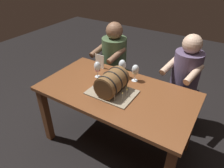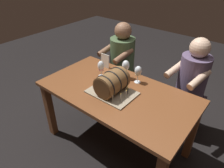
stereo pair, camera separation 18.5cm
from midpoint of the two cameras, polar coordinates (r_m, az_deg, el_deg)
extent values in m
plane|color=black|center=(2.43, 3.40, -16.17)|extent=(8.00, 8.00, 0.00)
cube|color=brown|center=(1.95, 4.07, -2.41)|extent=(1.49, 0.80, 0.03)
cube|color=brown|center=(2.38, -14.92, -7.17)|extent=(0.07, 0.07, 0.69)
cube|color=brown|center=(2.73, -3.69, -0.20)|extent=(0.07, 0.07, 0.69)
cube|color=brown|center=(2.24, 23.83, -12.27)|extent=(0.07, 0.07, 0.69)
cube|color=gray|center=(1.91, 2.78, -2.47)|extent=(0.43, 0.31, 0.01)
cylinder|color=brown|center=(1.84, 2.88, 0.35)|extent=(0.21, 0.29, 0.21)
cylinder|color=#46301B|center=(1.75, 0.02, -1.63)|extent=(0.18, 0.00, 0.18)
cylinder|color=#46301B|center=(1.95, 5.44, 2.13)|extent=(0.18, 0.00, 0.18)
torus|color=black|center=(1.78, 1.00, -0.95)|extent=(0.23, 0.01, 0.23)
torus|color=black|center=(1.84, 2.88, 0.35)|extent=(0.23, 0.01, 0.23)
torus|color=black|center=(1.91, 4.62, 1.57)|extent=(0.23, 0.01, 0.23)
cylinder|color=silver|center=(1.83, 6.86, -2.94)|extent=(0.01, 0.01, 0.07)
sphere|color=#F9C64C|center=(1.81, 6.94, -1.94)|extent=(0.01, 0.01, 0.01)
cylinder|color=black|center=(1.87, 7.28, -2.12)|extent=(0.01, 0.01, 0.06)
sphere|color=#F9C64C|center=(1.85, 7.36, -1.23)|extent=(0.01, 0.01, 0.01)
cylinder|color=#EAD666|center=(1.92, 7.06, -1.15)|extent=(0.01, 0.01, 0.06)
sphere|color=#F9C64C|center=(1.90, 7.13, -0.23)|extent=(0.01, 0.01, 0.01)
cylinder|color=silver|center=(1.95, 6.30, -0.18)|extent=(0.01, 0.01, 0.07)
sphere|color=#F9C64C|center=(1.93, 6.38, 0.88)|extent=(0.01, 0.01, 0.01)
cylinder|color=#EAD666|center=(1.99, 5.03, 0.33)|extent=(0.01, 0.01, 0.06)
sphere|color=#F9C64C|center=(1.97, 5.08, 1.22)|extent=(0.01, 0.01, 0.01)
cylinder|color=silver|center=(2.00, 3.54, 0.72)|extent=(0.01, 0.01, 0.06)
sphere|color=#F9C64C|center=(1.98, 3.58, 1.64)|extent=(0.01, 0.01, 0.01)
cylinder|color=silver|center=(2.00, 1.79, 0.84)|extent=(0.01, 0.01, 0.07)
sphere|color=#F9C64C|center=(1.98, 1.81, 1.84)|extent=(0.01, 0.01, 0.01)
cylinder|color=black|center=(1.99, 0.19, 0.39)|extent=(0.01, 0.01, 0.06)
sphere|color=#F9C64C|center=(1.97, 0.19, 1.25)|extent=(0.01, 0.01, 0.01)
cylinder|color=black|center=(1.94, -1.14, -0.42)|extent=(0.01, 0.01, 0.06)
sphere|color=#F9C64C|center=(1.93, -1.15, 0.44)|extent=(0.01, 0.01, 0.01)
cylinder|color=silver|center=(1.91, -1.60, -1.14)|extent=(0.01, 0.01, 0.06)
sphere|color=#F9C64C|center=(1.89, -1.61, -0.24)|extent=(0.01, 0.01, 0.01)
cylinder|color=black|center=(1.85, -1.41, -2.11)|extent=(0.01, 0.01, 0.07)
sphere|color=#F9C64C|center=(1.82, -1.43, -0.99)|extent=(0.01, 0.01, 0.01)
cylinder|color=#D64C47|center=(1.80, -0.44, -3.10)|extent=(0.01, 0.01, 0.07)
sphere|color=#F9C64C|center=(1.78, -0.44, -2.01)|extent=(0.01, 0.01, 0.01)
cylinder|color=#EAD666|center=(1.77, 1.72, -4.01)|extent=(0.01, 0.01, 0.07)
sphere|color=#F9C64C|center=(1.75, 1.74, -2.99)|extent=(0.01, 0.01, 0.01)
cylinder|color=silver|center=(1.77, 3.23, -4.09)|extent=(0.01, 0.01, 0.07)
sphere|color=#F9C64C|center=(1.74, 3.27, -3.02)|extent=(0.01, 0.01, 0.01)
cylinder|color=silver|center=(1.79, 5.44, -3.83)|extent=(0.01, 0.01, 0.06)
sphere|color=#F9C64C|center=(1.76, 5.50, -2.85)|extent=(0.01, 0.01, 0.01)
cylinder|color=white|center=(2.17, -0.58, 2.22)|extent=(0.06, 0.06, 0.00)
cylinder|color=white|center=(2.15, -0.59, 3.03)|extent=(0.01, 0.01, 0.07)
ellipsoid|color=white|center=(2.11, -0.60, 5.08)|extent=(0.07, 0.07, 0.11)
cylinder|color=pink|center=(2.12, -0.59, 4.32)|extent=(0.06, 0.06, 0.04)
cylinder|color=white|center=(2.15, 6.20, 1.72)|extent=(0.07, 0.07, 0.00)
cylinder|color=white|center=(2.13, 6.27, 2.75)|extent=(0.01, 0.01, 0.09)
ellipsoid|color=white|center=(2.08, 6.43, 5.10)|extent=(0.08, 0.08, 0.11)
cylinder|color=white|center=(2.09, 9.62, 0.50)|extent=(0.06, 0.06, 0.00)
cylinder|color=white|center=(2.07, 9.73, 1.49)|extent=(0.01, 0.01, 0.08)
ellipsoid|color=white|center=(2.03, 9.96, 3.63)|extent=(0.07, 0.07, 0.10)
cylinder|color=beige|center=(2.04, 9.89, 3.03)|extent=(0.06, 0.06, 0.04)
cube|color=silver|center=(2.31, 0.32, 6.44)|extent=(0.11, 0.02, 0.16)
cube|color=#2A3A24|center=(2.93, 4.46, -0.54)|extent=(0.34, 0.32, 0.45)
cylinder|color=#47603D|center=(2.70, 4.88, 7.75)|extent=(0.36, 0.36, 0.48)
sphere|color=brown|center=(2.58, 5.23, 14.54)|extent=(0.21, 0.21, 0.21)
cylinder|color=brown|center=(2.48, 5.33, 7.79)|extent=(0.11, 0.31, 0.14)
cylinder|color=brown|center=(2.66, 0.67, 9.71)|extent=(0.11, 0.31, 0.14)
cube|color=#372D40|center=(2.63, 21.41, -7.56)|extent=(0.34, 0.32, 0.45)
cylinder|color=#5B4C6B|center=(2.36, 23.71, 1.43)|extent=(0.36, 0.36, 0.51)
sphere|color=beige|center=(2.22, 25.68, 9.07)|extent=(0.20, 0.20, 0.20)
cylinder|color=beige|center=(2.16, 25.53, 1.14)|extent=(0.13, 0.32, 0.14)
cylinder|color=beige|center=(2.26, 19.66, 4.01)|extent=(0.13, 0.32, 0.14)
camera|label=1|loc=(0.09, -87.14, 1.84)|focal=32.66mm
camera|label=2|loc=(0.09, 92.86, -1.84)|focal=32.66mm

